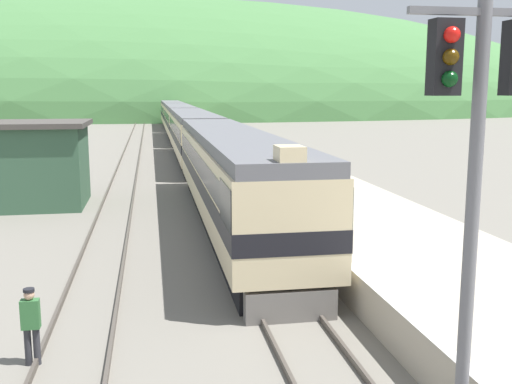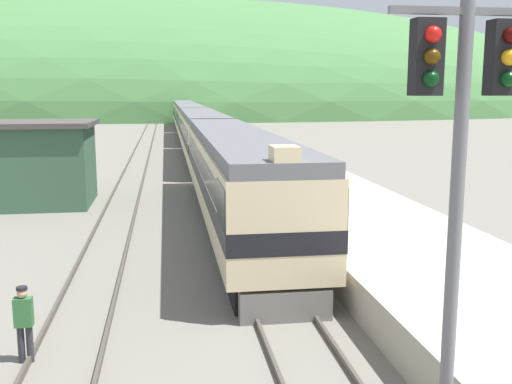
{
  "view_description": "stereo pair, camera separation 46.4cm",
  "coord_description": "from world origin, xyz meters",
  "px_view_note": "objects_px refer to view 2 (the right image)",
  "views": [
    {
      "loc": [
        -3.21,
        -2.22,
        5.52
      ],
      "look_at": [
        0.06,
        16.42,
        2.29
      ],
      "focal_mm": 42.0,
      "sensor_mm": 36.0,
      "label": 1
    },
    {
      "loc": [
        -2.76,
        -2.29,
        5.52
      ],
      "look_at": [
        0.06,
        16.42,
        2.29
      ],
      "focal_mm": 42.0,
      "sensor_mm": 36.0,
      "label": 2
    }
  ],
  "objects_px": {
    "express_train_lead_car": "(235,175)",
    "carriage_fourth": "(184,113)",
    "signal_mast_main": "(461,136)",
    "track_worker": "(24,320)",
    "carriage_second": "(202,135)",
    "carriage_third": "(190,121)"
  },
  "relations": [
    {
      "from": "express_train_lead_car",
      "to": "carriage_fourth",
      "type": "xyz_separation_m",
      "value": [
        0.0,
        66.05,
        -0.01
      ]
    },
    {
      "from": "signal_mast_main",
      "to": "track_worker",
      "type": "bearing_deg",
      "value": 148.15
    },
    {
      "from": "carriage_second",
      "to": "carriage_fourth",
      "type": "height_order",
      "value": "same"
    },
    {
      "from": "carriage_third",
      "to": "carriage_second",
      "type": "bearing_deg",
      "value": -90.0
    },
    {
      "from": "express_train_lead_car",
      "to": "carriage_second",
      "type": "distance_m",
      "value": 22.39
    },
    {
      "from": "express_train_lead_car",
      "to": "carriage_fourth",
      "type": "bearing_deg",
      "value": 90.0
    },
    {
      "from": "express_train_lead_car",
      "to": "carriage_fourth",
      "type": "relative_size",
      "value": 1.03
    },
    {
      "from": "carriage_fourth",
      "to": "signal_mast_main",
      "type": "bearing_deg",
      "value": -89.1
    },
    {
      "from": "carriage_third",
      "to": "carriage_fourth",
      "type": "bearing_deg",
      "value": 90.0
    },
    {
      "from": "track_worker",
      "to": "carriage_third",
      "type": "bearing_deg",
      "value": 84.19
    },
    {
      "from": "track_worker",
      "to": "express_train_lead_car",
      "type": "bearing_deg",
      "value": 64.15
    },
    {
      "from": "carriage_fourth",
      "to": "express_train_lead_car",
      "type": "bearing_deg",
      "value": -90.0
    },
    {
      "from": "carriage_third",
      "to": "track_worker",
      "type": "distance_m",
      "value": 56.29
    },
    {
      "from": "express_train_lead_car",
      "to": "track_worker",
      "type": "distance_m",
      "value": 13.13
    },
    {
      "from": "carriage_third",
      "to": "carriage_fourth",
      "type": "relative_size",
      "value": 1.0
    },
    {
      "from": "track_worker",
      "to": "carriage_fourth",
      "type": "bearing_deg",
      "value": 85.81
    },
    {
      "from": "express_train_lead_car",
      "to": "signal_mast_main",
      "type": "xyz_separation_m",
      "value": [
        1.28,
        -16.11,
        2.77
      ]
    },
    {
      "from": "signal_mast_main",
      "to": "carriage_second",
      "type": "bearing_deg",
      "value": 91.91
    },
    {
      "from": "carriage_third",
      "to": "carriage_fourth",
      "type": "distance_m",
      "value": 21.83
    },
    {
      "from": "signal_mast_main",
      "to": "track_worker",
      "type": "distance_m",
      "value": 9.14
    },
    {
      "from": "express_train_lead_car",
      "to": "signal_mast_main",
      "type": "relative_size",
      "value": 2.9
    },
    {
      "from": "signal_mast_main",
      "to": "carriage_fourth",
      "type": "bearing_deg",
      "value": 90.9
    }
  ]
}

